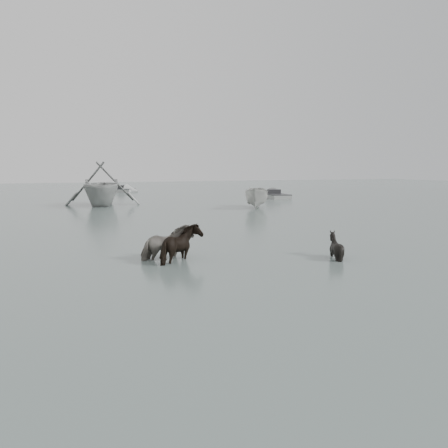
{
  "coord_description": "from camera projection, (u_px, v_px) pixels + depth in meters",
  "views": [
    {
      "loc": [
        -4.87,
        -12.25,
        2.71
      ],
      "look_at": [
        -0.09,
        0.0,
        1.0
      ],
      "focal_mm": 35.0,
      "sensor_mm": 36.0,
      "label": 1
    }
  ],
  "objects": [
    {
      "name": "skiff_port",
      "position": [
        276.0,
        194.0,
        38.44
      ],
      "size": [
        2.19,
        4.79,
        0.75
      ],
      "primitive_type": null,
      "rotation": [
        0.0,
        0.0,
        1.44
      ],
      "color": "gray",
      "rests_on": "ground"
    },
    {
      "name": "ground",
      "position": [
        227.0,
        256.0,
        13.42
      ],
      "size": [
        140.0,
        140.0,
        0.0
      ],
      "primitive_type": "plane",
      "color": "#4E5D58",
      "rests_on": "ground"
    },
    {
      "name": "skiff_mid",
      "position": [
        117.0,
        189.0,
        48.2
      ],
      "size": [
        5.04,
        4.31,
        0.75
      ],
      "primitive_type": null,
      "rotation": [
        0.0,
        0.0,
        -0.64
      ],
      "color": "#A1A4A1",
      "rests_on": "ground"
    },
    {
      "name": "rowboat_trail",
      "position": [
        102.0,
        183.0,
        31.06
      ],
      "size": [
        6.32,
        7.0,
        3.25
      ],
      "primitive_type": "imported",
      "rotation": [
        0.0,
        0.0,
        2.97
      ],
      "color": "#A5A7A4",
      "rests_on": "ground"
    },
    {
      "name": "pony_black",
      "position": [
        336.0,
        239.0,
        13.14
      ],
      "size": [
        1.33,
        1.28,
        1.14
      ],
      "primitive_type": "imported",
      "rotation": [
        0.0,
        0.0,
        2.02
      ],
      "color": "black",
      "rests_on": "ground"
    },
    {
      "name": "pony_pinto",
      "position": [
        167.0,
        236.0,
        13.02
      ],
      "size": [
        1.74,
        1.23,
        1.34
      ],
      "primitive_type": "imported",
      "rotation": [
        0.0,
        0.0,
        1.92
      ],
      "color": "black",
      "rests_on": "ground"
    },
    {
      "name": "pony_dark",
      "position": [
        182.0,
        238.0,
        12.61
      ],
      "size": [
        1.57,
        1.67,
        1.34
      ],
      "primitive_type": "imported",
      "rotation": [
        0.0,
        0.0,
        1.16
      ],
      "color": "black",
      "rests_on": "ground"
    },
    {
      "name": "boat_small",
      "position": [
        257.0,
        196.0,
        29.32
      ],
      "size": [
        3.28,
        4.2,
        1.54
      ],
      "primitive_type": "imported",
      "rotation": [
        0.0,
        0.0,
        -0.52
      ],
      "color": "#AFAFAA",
      "rests_on": "ground"
    }
  ]
}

